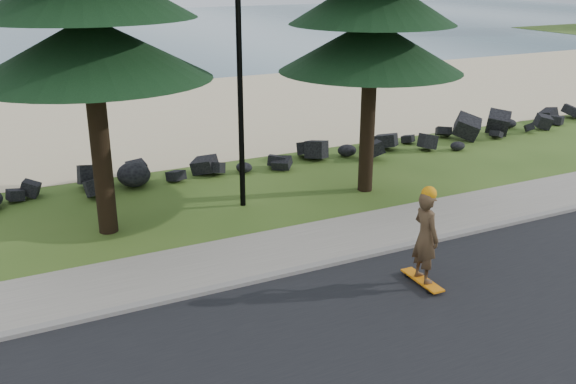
% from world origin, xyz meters
% --- Properties ---
extents(ground, '(160.00, 160.00, 0.00)m').
position_xyz_m(ground, '(0.00, 0.00, 0.00)').
color(ground, '#335019').
rests_on(ground, ground).
extents(road, '(160.00, 7.00, 0.02)m').
position_xyz_m(road, '(0.00, -4.50, 0.01)').
color(road, black).
rests_on(road, ground).
extents(kerb, '(160.00, 0.20, 0.10)m').
position_xyz_m(kerb, '(0.00, -0.90, 0.05)').
color(kerb, gray).
rests_on(kerb, ground).
extents(sidewalk, '(160.00, 2.00, 0.08)m').
position_xyz_m(sidewalk, '(0.00, 0.20, 0.04)').
color(sidewalk, gray).
rests_on(sidewalk, ground).
extents(beach_sand, '(160.00, 15.00, 0.01)m').
position_xyz_m(beach_sand, '(0.00, 14.50, 0.01)').
color(beach_sand, beige).
rests_on(beach_sand, ground).
extents(ocean, '(160.00, 58.00, 0.01)m').
position_xyz_m(ocean, '(0.00, 51.00, 0.00)').
color(ocean, '#345864').
rests_on(ocean, ground).
extents(seawall_boulders, '(60.00, 2.40, 1.10)m').
position_xyz_m(seawall_boulders, '(0.00, 5.60, 0.00)').
color(seawall_boulders, black).
rests_on(seawall_boulders, ground).
extents(lamp_post, '(0.25, 0.14, 8.14)m').
position_xyz_m(lamp_post, '(0.00, 3.20, 4.13)').
color(lamp_post, black).
rests_on(lamp_post, ground).
extents(skateboarder, '(0.45, 1.10, 2.03)m').
position_xyz_m(skateboarder, '(1.46, -2.44, 1.02)').
color(skateboarder, orange).
rests_on(skateboarder, ground).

